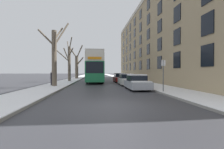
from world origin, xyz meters
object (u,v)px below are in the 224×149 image
object	(u,v)px
pedestrian_left_sidewalk	(52,78)
street_sign_post	(163,74)
bare_tree_left_1	(69,61)
parked_car_0	(137,83)
parked_car_2	(120,78)
oncoming_van	(92,74)
parked_car_1	(127,80)
double_decker_bus	(95,66)
bare_tree_left_2	(77,65)
bare_tree_left_0	(55,55)

from	to	relation	value
pedestrian_left_sidewalk	street_sign_post	xyz separation A→B (m)	(10.02, -7.29, 0.49)
pedestrian_left_sidewalk	street_sign_post	distance (m)	12.40
bare_tree_left_1	parked_car_0	distance (m)	15.89
parked_car_2	street_sign_post	bearing A→B (deg)	-84.76
parked_car_0	oncoming_van	xyz separation A→B (m)	(-4.77, 25.78, 0.53)
oncoming_van	pedestrian_left_sidewalk	size ratio (longest dim) A/B	3.01
parked_car_1	parked_car_2	world-z (taller)	parked_car_2
double_decker_bus	parked_car_1	bearing A→B (deg)	-59.08
bare_tree_left_1	bare_tree_left_2	size ratio (longest dim) A/B	0.94
oncoming_van	bare_tree_left_0	bearing A→B (deg)	-98.56
parked_car_1	street_sign_post	bearing A→B (deg)	-80.76
bare_tree_left_0	parked_car_1	bearing A→B (deg)	13.82
street_sign_post	parked_car_0	bearing A→B (deg)	114.06
street_sign_post	bare_tree_left_0	bearing A→B (deg)	146.80
bare_tree_left_2	street_sign_post	size ratio (longest dim) A/B	2.93
parked_car_0	oncoming_van	world-z (taller)	oncoming_van
bare_tree_left_0	parked_car_0	xyz separation A→B (m)	(8.17, -3.22, -2.80)
oncoming_van	pedestrian_left_sidewalk	world-z (taller)	oncoming_van
bare_tree_left_1	pedestrian_left_sidewalk	distance (m)	9.37
bare_tree_left_2	oncoming_van	xyz separation A→B (m)	(3.28, 1.64, -1.92)
parked_car_1	bare_tree_left_1	bearing A→B (deg)	135.34
bare_tree_left_1	bare_tree_left_2	world-z (taller)	bare_tree_left_2
bare_tree_left_2	pedestrian_left_sidewalk	bearing A→B (deg)	-91.81
parked_car_0	parked_car_1	distance (m)	5.23
parked_car_1	street_sign_post	size ratio (longest dim) A/B	1.61
bare_tree_left_1	double_decker_bus	xyz separation A→B (m)	(4.27, -1.55, -0.83)
bare_tree_left_2	street_sign_post	bearing A→B (deg)	-70.91
bare_tree_left_0	bare_tree_left_1	bearing A→B (deg)	90.15
double_decker_bus	oncoming_van	size ratio (longest dim) A/B	2.13
bare_tree_left_1	oncoming_van	size ratio (longest dim) A/B	1.31
double_decker_bus	street_sign_post	world-z (taller)	double_decker_bus
bare_tree_left_1	oncoming_van	world-z (taller)	bare_tree_left_1
bare_tree_left_2	parked_car_1	bearing A→B (deg)	-66.94
bare_tree_left_0	bare_tree_left_2	distance (m)	20.92
bare_tree_left_0	pedestrian_left_sidewalk	size ratio (longest dim) A/B	4.04
bare_tree_left_2	double_decker_bus	distance (m)	13.04
street_sign_post	bare_tree_left_2	bearing A→B (deg)	109.09
parked_car_1	pedestrian_left_sidewalk	bearing A→B (deg)	-173.82
parked_car_0	oncoming_van	bearing A→B (deg)	100.49
bare_tree_left_2	oncoming_van	size ratio (longest dim) A/B	1.40
parked_car_1	oncoming_van	bearing A→B (deg)	103.08
bare_tree_left_0	parked_car_2	xyz separation A→B (m)	(8.17, 8.39, -2.79)
double_decker_bus	parked_car_0	world-z (taller)	double_decker_bus
oncoming_van	parked_car_0	bearing A→B (deg)	-79.51
double_decker_bus	parked_car_1	world-z (taller)	double_decker_bus
bare_tree_left_0	parked_car_1	distance (m)	8.87
bare_tree_left_1	double_decker_bus	size ratio (longest dim) A/B	0.62
parked_car_1	pedestrian_left_sidewalk	xyz separation A→B (m)	(-8.68, -0.94, 0.33)
bare_tree_left_2	parked_car_1	xyz separation A→B (m)	(8.05, -18.91, -2.45)
oncoming_van	pedestrian_left_sidewalk	distance (m)	21.84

